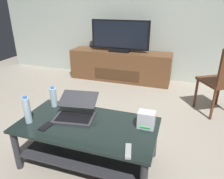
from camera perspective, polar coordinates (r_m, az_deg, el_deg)
name	(u,v)px	position (r m, az deg, el deg)	size (l,w,h in m)	color
ground_plane	(111,144)	(2.41, -0.22, -14.53)	(7.68, 7.68, 0.00)	#9E9384
back_wall	(152,4)	(4.18, 10.80, 21.72)	(6.40, 0.12, 2.80)	#A8B2A8
coffee_table	(88,136)	(2.03, -6.63, -12.36)	(1.27, 0.66, 0.43)	black
media_cabinet	(120,66)	(4.15, 2.14, 6.43)	(1.93, 0.46, 0.57)	brown
television	(120,37)	(4.00, 2.17, 14.05)	(1.10, 0.20, 0.58)	black
laptop	(76,110)	(2.07, -9.70, -5.53)	(0.43, 0.45, 0.18)	#333338
router_box	(146,120)	(1.89, 9.26, -8.04)	(0.15, 0.11, 0.15)	silver
water_bottle_near	(27,110)	(2.06, -21.95, -5.23)	(0.06, 0.06, 0.26)	silver
water_bottle_far	(54,97)	(2.29, -15.50, -1.99)	(0.07, 0.07, 0.22)	silver
cell_phone	(46,126)	(1.99, -17.38, -9.47)	(0.07, 0.14, 0.01)	black
tv_remote	(128,151)	(1.63, 4.41, -16.26)	(0.04, 0.16, 0.02)	#99999E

